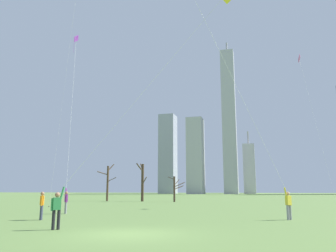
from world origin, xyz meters
name	(u,v)px	position (x,y,z in m)	size (l,w,h in m)	color
ground_plane	(129,234)	(0.00, 0.00, 0.00)	(400.00, 400.00, 0.00)	#5B7A3D
kite_flyer_midfield_left_yellow	(104,148)	(-1.96, 1.55, 3.66)	(8.56, 4.65, 13.57)	black
kite_flyer_foreground_right_blue	(254,130)	(4.94, 6.91, 5.13)	(7.54, 6.70, 17.63)	gray
kite_flyer_far_back_purple	(67,178)	(-9.22, 10.41, 2.63)	(3.45, 5.96, 17.04)	gray
bystander_far_off_by_trees	(42,204)	(-7.35, 4.72, 0.90)	(0.34, 0.46, 1.62)	#33384C
distant_kite_drifting_right_orange	(75,8)	(-13.03, 16.22, 20.78)	(3.75, 2.98, 22.90)	orange
distant_kite_drifting_left_pink	(302,68)	(10.14, 24.89, 14.94)	(1.66, 6.06, 16.75)	pink
bare_tree_far_right_edge	(108,182)	(-18.43, 37.37, 3.00)	(2.79, 2.23, 5.90)	#4C3828
bare_tree_center	(142,181)	(-12.41, 36.96, 3.08)	(2.02, 3.02, 5.90)	#423326
bare_tree_left_of_center	(175,188)	(-7.06, 36.25, 1.99)	(2.43, 1.33, 3.70)	#423326
skyline_wide_slab	(168,154)	(-38.12, 147.69, 19.29)	(7.62, 8.66, 38.57)	#9EA3AD
skyline_slender_spire	(249,169)	(0.60, 151.67, 11.65)	(5.42, 6.38, 29.33)	#B2B2B7
skyline_mid_tower_right	(229,120)	(-7.03, 139.25, 32.94)	(6.04, 5.87, 70.30)	#B2B2B7
skyline_mid_tower_left	(195,156)	(-21.94, 134.70, 16.72)	(6.96, 8.36, 33.44)	#B2B2B7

